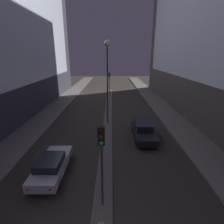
% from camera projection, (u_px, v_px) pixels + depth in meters
% --- Properties ---
extents(median_strip, '(1.04, 35.26, 0.12)m').
position_uv_depth(median_strip, '(108.00, 115.00, 22.90)').
color(median_strip, '#56544F').
rests_on(median_strip, ground).
extents(traffic_light_near, '(0.32, 0.42, 4.39)m').
position_uv_depth(traffic_light_near, '(101.00, 150.00, 8.10)').
color(traffic_light_near, '#383838').
rests_on(traffic_light_near, median_strip).
extents(traffic_light_mid, '(0.32, 0.42, 4.39)m').
position_uv_depth(traffic_light_mid, '(109.00, 79.00, 32.92)').
color(traffic_light_mid, '#383838').
rests_on(traffic_light_mid, median_strip).
extents(street_lamp, '(0.60, 0.60, 8.91)m').
position_uv_depth(street_lamp, '(107.00, 65.00, 18.16)').
color(street_lamp, '#383838').
rests_on(street_lamp, median_strip).
extents(car_left_lane, '(1.74, 4.40, 1.35)m').
position_uv_depth(car_left_lane, '(51.00, 165.00, 11.39)').
color(car_left_lane, '#B2B2B7').
rests_on(car_left_lane, ground).
extents(car_right_lane, '(1.81, 4.60, 1.49)m').
position_uv_depth(car_right_lane, '(143.00, 131.00, 16.45)').
color(car_right_lane, black).
rests_on(car_right_lane, ground).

